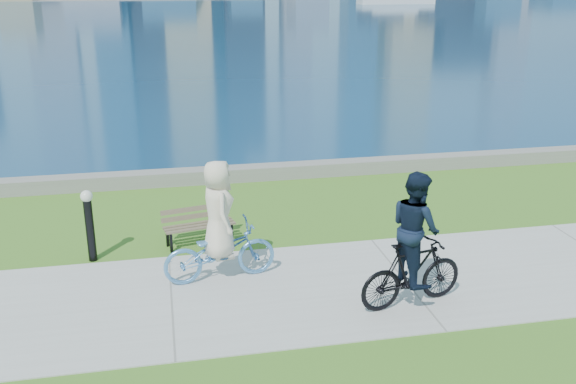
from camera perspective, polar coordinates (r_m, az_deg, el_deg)
name	(u,v)px	position (r m, az deg, el deg)	size (l,w,h in m)	color
ground	(404,280)	(11.48, 10.24, -7.71)	(320.00, 320.00, 0.00)	#3A691B
concrete_path	(404,280)	(11.47, 10.24, -7.66)	(80.00, 3.50, 0.02)	#A7A7A1
seawall	(318,169)	(16.91, 2.70, 2.07)	(90.00, 0.50, 0.35)	slate
bay_water	(188,15)	(81.73, -8.91, 15.26)	(320.00, 131.00, 0.01)	navy
park_bench	(198,222)	(12.72, -8.00, -2.69)	(1.45, 0.75, 0.72)	black
bollard_lamp	(89,221)	(12.27, -17.26, -2.47)	(0.22, 0.22, 1.38)	black
cyclist_woman	(219,236)	(11.04, -6.14, -3.95)	(0.94, 2.04, 2.14)	#5493CE
cyclist_man	(414,251)	(10.27, 11.10, -5.16)	(0.89, 1.90, 2.23)	black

